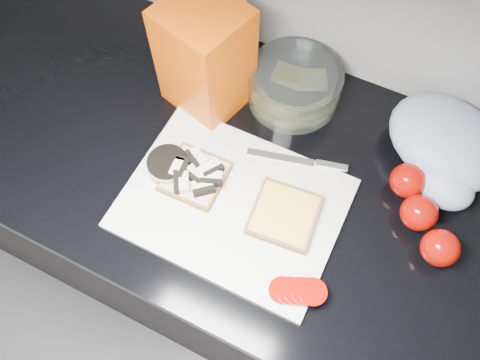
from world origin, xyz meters
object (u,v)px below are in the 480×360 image
at_px(bread_bag, 205,58).
at_px(steel_canister, 226,26).
at_px(cutting_board, 233,203).
at_px(glass_bowl, 294,85).

distance_m(bread_bag, steel_canister, 0.11).
bearing_deg(bread_bag, steel_canister, 110.78).
distance_m(cutting_board, steel_canister, 0.37).
relative_size(cutting_board, steel_canister, 1.98).
bearing_deg(cutting_board, glass_bowl, 89.80).
xyz_separation_m(cutting_board, bread_bag, (-0.16, 0.21, 0.11)).
height_order(cutting_board, steel_canister, steel_canister).
xyz_separation_m(glass_bowl, steel_canister, (-0.17, 0.03, 0.06)).
bearing_deg(glass_bowl, bread_bag, -155.07).
bearing_deg(cutting_board, steel_canister, 118.72).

